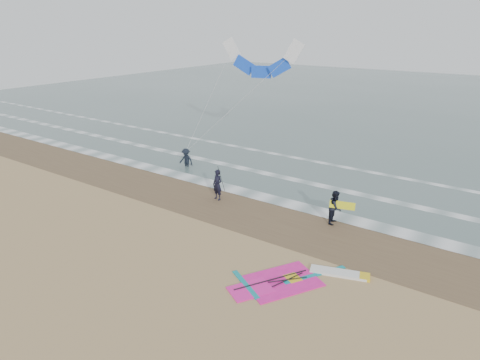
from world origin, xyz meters
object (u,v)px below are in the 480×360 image
Objects in this scene: person_walking at (335,207)px; windsurf_rig at (297,280)px; person_wading at (186,156)px; surf_kite at (261,61)px; person_standing at (217,185)px.

windsurf_rig is at bearing -177.08° from person_walking.
surf_kite is at bearing 53.06° from person_wading.
person_standing is 1.03× the size of person_walking.
person_standing is 10.93m from surf_kite.
person_wading is 8.77m from surf_kite.
surf_kite is (-9.47, 7.50, 6.45)m from person_walking.
windsurf_rig is at bearing -35.87° from person_wading.
person_wading is (-5.66, 3.55, -0.06)m from person_standing.
person_standing is at bearing -73.96° from surf_kite.
person_walking is at bearing -38.38° from surf_kite.
person_wading is 0.22× the size of surf_kite.
person_walking is at bearing 16.62° from person_standing.
person_wading is at bearing 148.12° from windsurf_rig.
windsurf_rig is 18.50m from surf_kite.
windsurf_rig is at bearing -23.22° from person_standing.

